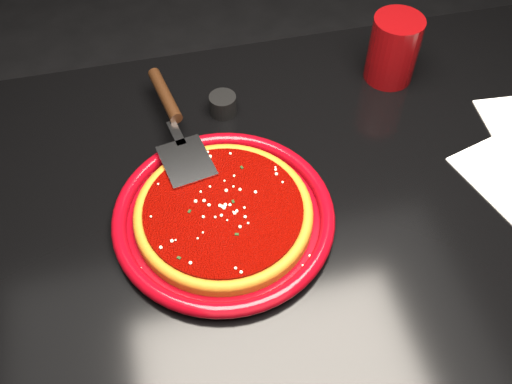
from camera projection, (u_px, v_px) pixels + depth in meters
floor at (291, 359)px, 1.56m from camera, size 4.00×4.00×0.01m
table at (299, 293)px, 1.26m from camera, size 1.20×0.80×0.75m
plate at (224, 216)px, 0.91m from camera, size 0.44×0.44×0.03m
pizza_crust at (224, 214)px, 0.90m from camera, size 0.35×0.35×0.01m
pizza_crust_rim at (223, 212)px, 0.90m from camera, size 0.35×0.35×0.02m
pizza_sauce at (223, 210)px, 0.89m from camera, size 0.31×0.31×0.01m
parmesan_dusting at (223, 207)px, 0.89m from camera, size 0.24×0.24×0.01m
basil_flecks at (223, 208)px, 0.89m from camera, size 0.22×0.22×0.00m
pizza_server at (176, 123)px, 0.99m from camera, size 0.15×0.34×0.02m
cup at (393, 49)px, 1.08m from camera, size 0.10×0.10×0.13m
ramekin at (223, 104)px, 1.06m from camera, size 0.07×0.07×0.04m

